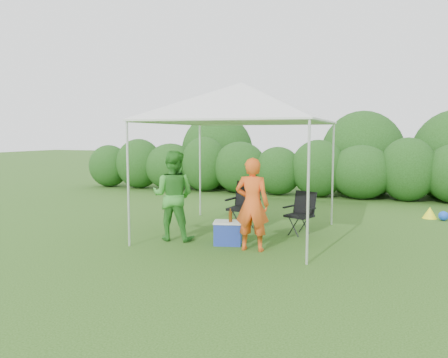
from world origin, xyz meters
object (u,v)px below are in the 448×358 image
(canopy, at_px, (242,103))
(woman, at_px, (173,196))
(man, at_px, (252,204))
(cooler, at_px, (228,233))
(chair_left, at_px, (245,202))
(chair_right, at_px, (301,210))

(canopy, distance_m, woman, 2.11)
(canopy, height_order, man, canopy)
(canopy, relative_size, man, 2.04)
(cooler, bearing_deg, canopy, 77.97)
(chair_left, xyz_separation_m, man, (0.60, -1.50, 0.22))
(canopy, distance_m, chair_right, 2.31)
(chair_left, bearing_deg, woman, -117.44)
(canopy, xyz_separation_m, woman, (-1.01, -0.83, -1.66))
(man, distance_m, woman, 1.55)
(canopy, distance_m, man, 2.06)
(canopy, height_order, cooler, canopy)
(canopy, bearing_deg, man, -63.10)
(chair_left, bearing_deg, canopy, -72.27)
(woman, bearing_deg, chair_left, -133.49)
(woman, bearing_deg, cooler, 172.90)
(woman, distance_m, cooler, 1.20)
(chair_right, distance_m, man, 1.58)
(chair_right, relative_size, chair_left, 0.85)
(chair_left, distance_m, woman, 1.61)
(canopy, bearing_deg, chair_right, 21.62)
(chair_right, height_order, cooler, chair_right)
(cooler, bearing_deg, man, -37.92)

